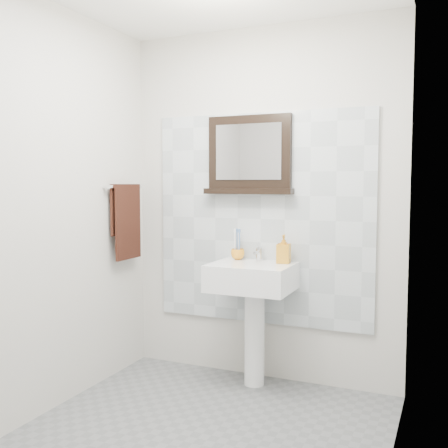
{
  "coord_description": "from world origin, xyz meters",
  "views": [
    {
      "loc": [
        1.25,
        -2.43,
        1.4
      ],
      "look_at": [
        -0.05,
        0.55,
        1.15
      ],
      "focal_mm": 42.0,
      "sensor_mm": 36.0,
      "label": 1
    }
  ],
  "objects_px": {
    "soap_dispenser": "(284,249)",
    "framed_mirror": "(249,157)",
    "toothbrush_cup": "(238,254)",
    "pedestal_sink": "(252,290)",
    "hand_towel": "(126,216)"
  },
  "relations": [
    {
      "from": "soap_dispenser",
      "to": "framed_mirror",
      "type": "height_order",
      "value": "framed_mirror"
    },
    {
      "from": "pedestal_sink",
      "to": "toothbrush_cup",
      "type": "xyz_separation_m",
      "value": [
        -0.16,
        0.13,
        0.22
      ]
    },
    {
      "from": "framed_mirror",
      "to": "hand_towel",
      "type": "relative_size",
      "value": 1.19
    },
    {
      "from": "pedestal_sink",
      "to": "soap_dispenser",
      "type": "bearing_deg",
      "value": 28.57
    },
    {
      "from": "toothbrush_cup",
      "to": "soap_dispenser",
      "type": "distance_m",
      "value": 0.36
    },
    {
      "from": "pedestal_sink",
      "to": "framed_mirror",
      "type": "bearing_deg",
      "value": 117.24
    },
    {
      "from": "framed_mirror",
      "to": "toothbrush_cup",
      "type": "bearing_deg",
      "value": -142.14
    },
    {
      "from": "pedestal_sink",
      "to": "soap_dispenser",
      "type": "xyz_separation_m",
      "value": [
        0.19,
        0.1,
        0.28
      ]
    },
    {
      "from": "toothbrush_cup",
      "to": "framed_mirror",
      "type": "xyz_separation_m",
      "value": [
        0.07,
        0.05,
        0.69
      ]
    },
    {
      "from": "toothbrush_cup",
      "to": "hand_towel",
      "type": "bearing_deg",
      "value": -164.45
    },
    {
      "from": "soap_dispenser",
      "to": "hand_towel",
      "type": "xyz_separation_m",
      "value": [
        -1.14,
        -0.19,
        0.21
      ]
    },
    {
      "from": "soap_dispenser",
      "to": "framed_mirror",
      "type": "relative_size",
      "value": 0.3
    },
    {
      "from": "toothbrush_cup",
      "to": "framed_mirror",
      "type": "bearing_deg",
      "value": 37.86
    },
    {
      "from": "toothbrush_cup",
      "to": "soap_dispenser",
      "type": "height_order",
      "value": "soap_dispenser"
    },
    {
      "from": "pedestal_sink",
      "to": "toothbrush_cup",
      "type": "height_order",
      "value": "pedestal_sink"
    }
  ]
}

